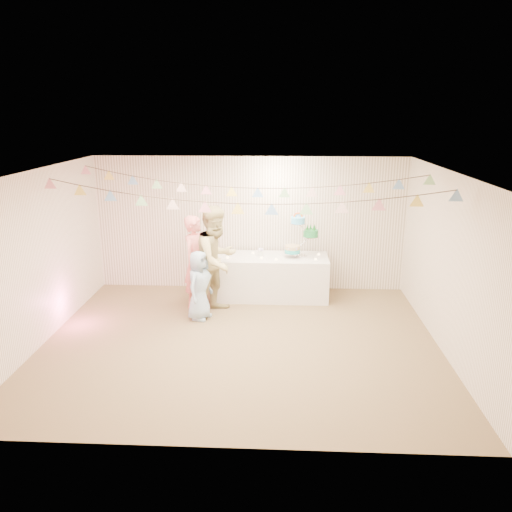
{
  "coord_description": "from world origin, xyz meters",
  "views": [
    {
      "loc": [
        0.59,
        -6.96,
        3.41
      ],
      "look_at": [
        0.2,
        0.8,
        1.15
      ],
      "focal_mm": 35.0,
      "sensor_mm": 36.0,
      "label": 1
    }
  ],
  "objects_px": {
    "table": "(271,277)",
    "person_child": "(199,285)",
    "person_adult_b": "(217,260)",
    "cake_stand": "(301,239)",
    "person_adult_a": "(196,262)"
  },
  "relations": [
    {
      "from": "table",
      "to": "cake_stand",
      "type": "relative_size",
      "value": 2.74
    },
    {
      "from": "person_adult_b",
      "to": "person_child",
      "type": "distance_m",
      "value": 0.53
    },
    {
      "from": "person_adult_b",
      "to": "cake_stand",
      "type": "bearing_deg",
      "value": -26.84
    },
    {
      "from": "table",
      "to": "person_adult_a",
      "type": "xyz_separation_m",
      "value": [
        -1.32,
        -0.51,
        0.43
      ]
    },
    {
      "from": "cake_stand",
      "to": "person_adult_b",
      "type": "xyz_separation_m",
      "value": [
        -1.47,
        -0.84,
        -0.19
      ]
    },
    {
      "from": "person_adult_a",
      "to": "person_child",
      "type": "height_order",
      "value": "person_adult_a"
    },
    {
      "from": "cake_stand",
      "to": "person_child",
      "type": "relative_size",
      "value": 0.65
    },
    {
      "from": "table",
      "to": "person_adult_b",
      "type": "relative_size",
      "value": 1.12
    },
    {
      "from": "table",
      "to": "person_child",
      "type": "relative_size",
      "value": 1.78
    },
    {
      "from": "table",
      "to": "person_adult_a",
      "type": "height_order",
      "value": "person_adult_a"
    },
    {
      "from": "table",
      "to": "person_child",
      "type": "bearing_deg",
      "value": -137.23
    },
    {
      "from": "table",
      "to": "person_child",
      "type": "xyz_separation_m",
      "value": [
        -1.18,
        -1.09,
        0.2
      ]
    },
    {
      "from": "cake_stand",
      "to": "person_adult_b",
      "type": "distance_m",
      "value": 1.7
    },
    {
      "from": "person_adult_a",
      "to": "person_child",
      "type": "relative_size",
      "value": 1.4
    },
    {
      "from": "table",
      "to": "cake_stand",
      "type": "bearing_deg",
      "value": 5.19
    }
  ]
}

